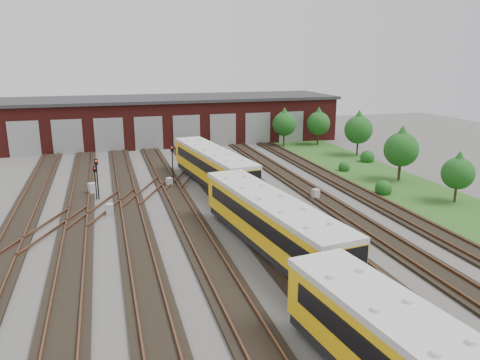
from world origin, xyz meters
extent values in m
plane|color=#484643|center=(0.00, 0.00, 0.00)|extent=(120.00, 120.00, 0.00)
cube|color=brown|center=(-13.28, 0.00, 0.26)|extent=(0.10, 70.00, 0.15)
cube|color=black|center=(-10.00, 0.00, 0.09)|extent=(2.40, 70.00, 0.18)
cube|color=brown|center=(-10.72, 0.00, 0.26)|extent=(0.10, 70.00, 0.15)
cube|color=brown|center=(-9.28, 0.00, 0.26)|extent=(0.10, 70.00, 0.15)
cube|color=black|center=(-6.00, 0.00, 0.09)|extent=(2.40, 70.00, 0.18)
cube|color=brown|center=(-6.72, 0.00, 0.26)|extent=(0.10, 70.00, 0.15)
cube|color=brown|center=(-5.28, 0.00, 0.26)|extent=(0.10, 70.00, 0.15)
cube|color=black|center=(-2.00, 0.00, 0.09)|extent=(2.40, 70.00, 0.18)
cube|color=brown|center=(-2.72, 0.00, 0.26)|extent=(0.10, 70.00, 0.15)
cube|color=brown|center=(-1.28, 0.00, 0.26)|extent=(0.10, 70.00, 0.15)
cube|color=black|center=(2.00, 0.00, 0.09)|extent=(2.40, 70.00, 0.18)
cube|color=brown|center=(1.28, 0.00, 0.26)|extent=(0.10, 70.00, 0.15)
cube|color=brown|center=(2.72, 0.00, 0.26)|extent=(0.10, 70.00, 0.15)
cube|color=black|center=(6.00, 0.00, 0.09)|extent=(2.40, 70.00, 0.18)
cube|color=brown|center=(5.28, 0.00, 0.26)|extent=(0.10, 70.00, 0.15)
cube|color=brown|center=(6.72, 0.00, 0.26)|extent=(0.10, 70.00, 0.15)
cube|color=black|center=(10.00, 0.00, 0.09)|extent=(2.40, 70.00, 0.18)
cube|color=brown|center=(9.28, 0.00, 0.26)|extent=(0.10, 70.00, 0.15)
cube|color=brown|center=(10.72, 0.00, 0.26)|extent=(0.10, 70.00, 0.15)
cube|color=black|center=(14.00, 0.00, 0.09)|extent=(2.40, 70.00, 0.18)
cube|color=brown|center=(13.28, 0.00, 0.26)|extent=(0.10, 70.00, 0.15)
cube|color=brown|center=(14.72, 0.00, 0.26)|extent=(0.10, 70.00, 0.15)
cube|color=brown|center=(-8.00, 10.00, 0.26)|extent=(5.40, 9.62, 0.15)
cube|color=brown|center=(-4.00, 14.00, 0.26)|extent=(5.40, 9.62, 0.15)
cube|color=brown|center=(0.00, 18.00, 0.26)|extent=(5.40, 9.62, 0.15)
cube|color=brown|center=(-12.00, 6.00, 0.26)|extent=(5.40, 9.62, 0.15)
cube|color=brown|center=(4.00, 22.00, 0.26)|extent=(5.40, 9.62, 0.15)
cube|color=#541715|center=(0.00, 40.00, 3.00)|extent=(50.00, 12.00, 6.00)
cube|color=#2F2E31|center=(0.00, 40.00, 6.15)|extent=(51.00, 12.50, 0.40)
cube|color=gray|center=(-17.00, 33.98, 2.20)|extent=(3.60, 0.12, 4.40)
cube|color=gray|center=(-12.00, 33.98, 2.20)|extent=(3.60, 0.12, 4.40)
cube|color=gray|center=(-7.00, 33.98, 2.20)|extent=(3.60, 0.12, 4.40)
cube|color=gray|center=(-2.00, 33.98, 2.20)|extent=(3.60, 0.12, 4.40)
cube|color=gray|center=(3.00, 33.98, 2.20)|extent=(3.60, 0.12, 4.40)
cube|color=gray|center=(8.00, 33.98, 2.20)|extent=(3.60, 0.12, 4.40)
cube|color=gray|center=(13.00, 33.98, 2.20)|extent=(3.60, 0.12, 4.40)
cube|color=gray|center=(18.00, 33.98, 2.20)|extent=(3.60, 0.12, 4.40)
cube|color=#29531B|center=(19.00, 10.00, 0.03)|extent=(8.00, 55.00, 0.05)
cube|color=silver|center=(2.00, -17.52, 3.36)|extent=(4.72, 15.62, 0.31)
cube|color=black|center=(2.00, -1.52, 0.64)|extent=(4.31, 15.57, 0.62)
cube|color=#E5BA0C|center=(2.00, -1.52, 2.07)|extent=(4.62, 15.61, 2.26)
cube|color=silver|center=(2.00, -1.52, 3.36)|extent=(4.72, 15.62, 0.31)
cube|color=black|center=(0.66, -1.70, 2.33)|extent=(1.79, 13.44, 0.87)
cube|color=black|center=(3.34, -1.35, 2.33)|extent=(1.79, 13.44, 0.87)
cube|color=black|center=(2.00, 14.48, 0.64)|extent=(4.31, 15.57, 0.62)
cube|color=#E5BA0C|center=(2.00, 14.48, 2.07)|extent=(4.62, 15.61, 2.26)
cube|color=silver|center=(2.00, 14.48, 3.36)|extent=(4.72, 15.62, 0.31)
cube|color=black|center=(0.66, 14.30, 2.33)|extent=(1.79, 13.44, 0.87)
cube|color=black|center=(3.34, 14.65, 2.33)|extent=(1.79, 13.44, 0.87)
cylinder|color=black|center=(-8.43, 13.05, 1.51)|extent=(0.11, 0.11, 3.03)
cube|color=black|center=(-8.43, 13.05, 3.31)|extent=(0.30, 0.20, 0.56)
sphere|color=red|center=(-8.43, 12.93, 3.42)|extent=(0.13, 0.13, 0.13)
cylinder|color=black|center=(-8.61, 13.20, 1.21)|extent=(0.10, 0.10, 2.41)
cube|color=black|center=(-8.61, 13.20, 2.65)|extent=(0.26, 0.18, 0.48)
sphere|color=red|center=(-8.61, 13.11, 2.75)|extent=(0.12, 0.12, 0.12)
cylinder|color=black|center=(1.36, 14.92, 1.47)|extent=(0.11, 0.11, 2.94)
cube|color=black|center=(1.36, 14.92, 3.20)|extent=(0.30, 0.23, 0.53)
sphere|color=red|center=(1.36, 14.82, 3.31)|extent=(0.13, 0.13, 0.13)
cylinder|color=black|center=(-1.49, 16.50, 1.58)|extent=(0.11, 0.11, 3.16)
cube|color=black|center=(-1.49, 16.50, 3.45)|extent=(0.33, 0.26, 0.57)
sphere|color=red|center=(-1.49, 16.39, 3.56)|extent=(0.14, 0.14, 0.14)
cube|color=#ACAEB1|center=(-7.61, 8.51, 0.45)|extent=(0.59, 0.51, 0.90)
cube|color=#ACAEB1|center=(-8.95, 14.63, 0.54)|extent=(0.81, 0.75, 1.08)
cube|color=#ACAEB1|center=(1.63, -0.41, 0.57)|extent=(0.81, 0.73, 1.15)
cube|color=#ACAEB1|center=(-2.01, 15.36, 0.44)|extent=(0.65, 0.60, 0.88)
cube|color=#ACAEB1|center=(9.46, 7.66, 0.48)|extent=(0.67, 0.60, 0.95)
cylinder|color=#332216|center=(16.00, 31.66, 0.82)|extent=(0.21, 0.21, 1.65)
sphere|color=#144714|center=(16.00, 31.66, 3.02)|extent=(3.21, 3.21, 3.21)
cone|color=#144714|center=(16.00, 31.66, 4.17)|extent=(2.75, 2.75, 2.29)
cylinder|color=#332216|center=(20.86, 31.17, 0.82)|extent=(0.26, 0.26, 1.64)
sphere|color=#144714|center=(20.86, 31.17, 3.00)|extent=(3.18, 3.18, 3.18)
cone|color=#144714|center=(20.86, 31.17, 4.14)|extent=(2.73, 2.73, 2.27)
cylinder|color=#332216|center=(22.38, 23.12, 0.88)|extent=(0.22, 0.22, 1.76)
sphere|color=#144714|center=(22.38, 23.12, 3.23)|extent=(3.43, 3.43, 3.43)
cone|color=#144714|center=(22.38, 23.12, 4.46)|extent=(2.94, 2.94, 2.45)
cylinder|color=#332216|center=(20.13, 11.17, 0.86)|extent=(0.27, 0.27, 1.72)
sphere|color=#144714|center=(20.13, 11.17, 3.15)|extent=(3.34, 3.34, 3.34)
cone|color=#144714|center=(20.13, 11.17, 4.34)|extent=(2.86, 2.86, 2.39)
cylinder|color=#332216|center=(20.43, 3.67, 0.69)|extent=(0.21, 0.21, 1.38)
sphere|color=#144714|center=(20.43, 3.67, 2.53)|extent=(2.68, 2.68, 2.68)
cone|color=#144714|center=(20.43, 3.67, 3.48)|extent=(2.30, 2.30, 1.91)
sphere|color=#144714|center=(16.00, 7.48, 0.75)|extent=(1.51, 1.51, 1.51)
sphere|color=#144714|center=(16.92, 16.34, 0.61)|extent=(1.22, 1.22, 1.22)
sphere|color=#144714|center=(21.65, 19.52, 0.82)|extent=(1.63, 1.63, 1.63)
camera|label=1|loc=(-7.61, -27.40, 11.98)|focal=35.00mm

